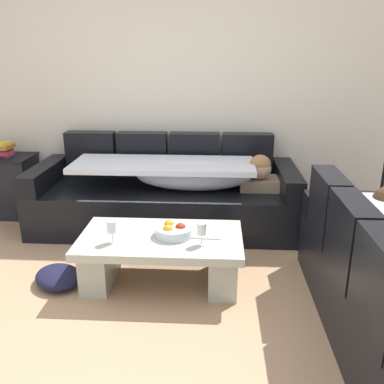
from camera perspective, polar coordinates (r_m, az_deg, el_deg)
ground_plane at (r=2.89m, az=-8.46°, el=-17.27°), size 14.00×14.00×0.00m
back_wall at (r=4.48m, az=-3.67°, el=14.32°), size 9.00×0.10×2.70m
couch_along_wall at (r=4.16m, az=-3.04°, el=-0.42°), size 2.53×0.92×0.88m
coffee_table at (r=3.20m, az=-4.18°, el=-8.24°), size 1.20×0.68×0.38m
fruit_bowl at (r=3.12m, az=-2.47°, el=-5.21°), size 0.28×0.28×0.10m
wine_glass_near_left at (r=3.03m, az=-10.76°, el=-4.75°), size 0.07×0.07×0.17m
wine_glass_near_right at (r=2.95m, az=1.32°, el=-5.11°), size 0.07×0.07×0.17m
open_magazine at (r=3.18m, az=1.47°, el=-5.48°), size 0.29×0.23×0.01m
side_cabinet at (r=4.91m, az=-24.33°, el=0.80°), size 0.72×0.44×0.64m
book_stack_on_cabinet at (r=4.78m, az=-24.11°, el=5.27°), size 0.20×0.22×0.15m
crumpled_garment at (r=3.40m, az=-17.62°, el=-10.85°), size 0.50×0.51×0.12m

